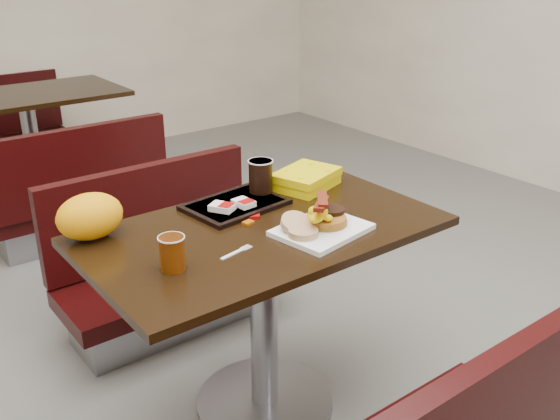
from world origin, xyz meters
TOP-DOWN VIEW (x-y plane):
  - floor at (0.00, 0.00)m, footprint 6.00×7.00m
  - table_near at (0.00, 0.00)m, footprint 1.20×0.70m
  - bench_near_n at (0.00, 0.70)m, footprint 1.00×0.46m
  - table_far at (0.00, 2.60)m, footprint 1.20×0.70m
  - bench_far_s at (0.00, 1.90)m, footprint 1.00×0.46m
  - bench_far_n at (0.00, 3.30)m, footprint 1.00×0.46m
  - platter at (0.13, -0.15)m, footprint 0.33×0.27m
  - pancake_stack at (0.16, -0.14)m, footprint 0.15×0.15m
  - sausage_patty at (0.20, -0.13)m, footprint 0.10×0.10m
  - scrambled_eggs at (0.12, -0.15)m, footprint 0.12×0.11m
  - bacon_strips at (0.13, -0.15)m, footprint 0.19×0.18m
  - muffin_bottom at (0.04, -0.16)m, footprint 0.11×0.11m
  - muffin_top at (0.05, -0.12)m, footprint 0.11×0.11m
  - coffee_cup_near at (-0.39, -0.08)m, footprint 0.09×0.09m
  - fork at (-0.20, -0.11)m, footprint 0.13×0.05m
  - knife at (0.24, -0.16)m, footprint 0.10×0.16m
  - condiment_syrup at (-0.03, 0.05)m, footprint 0.04×0.03m
  - condiment_ketchup at (0.02, 0.08)m, footprint 0.05×0.05m
  - tray at (0.02, 0.20)m, footprint 0.37×0.28m
  - hashbrown_sleeve_left at (-0.05, 0.17)m, footprint 0.09×0.10m
  - hashbrown_sleeve_right at (0.03, 0.16)m, footprint 0.06×0.08m
  - coffee_cup_far at (0.16, 0.24)m, footprint 0.09×0.09m
  - clamshell at (0.36, 0.21)m, footprint 0.29×0.25m
  - paper_bag at (-0.49, 0.27)m, footprint 0.26×0.23m

SIDE VIEW (x-z plane):
  - floor at x=0.00m, z-range -0.01..0.01m
  - bench_near_n at x=0.00m, z-range 0.00..0.72m
  - bench_far_s at x=0.00m, z-range 0.00..0.72m
  - bench_far_n at x=0.00m, z-range 0.00..0.72m
  - table_near at x=0.00m, z-range 0.00..0.75m
  - table_far at x=0.00m, z-range 0.00..0.75m
  - fork at x=-0.20m, z-range 0.75..0.75m
  - knife at x=0.24m, z-range 0.75..0.75m
  - condiment_syrup at x=-0.03m, z-range 0.75..0.76m
  - condiment_ketchup at x=0.02m, z-range 0.75..0.76m
  - tray at x=0.02m, z-range 0.75..0.77m
  - platter at x=0.13m, z-range 0.75..0.77m
  - hashbrown_sleeve_right at x=0.03m, z-range 0.77..0.79m
  - hashbrown_sleeve_left at x=-0.05m, z-range 0.77..0.79m
  - muffin_bottom at x=0.04m, z-range 0.77..0.79m
  - pancake_stack at x=0.16m, z-range 0.77..0.80m
  - clamshell at x=0.36m, z-range 0.75..0.82m
  - muffin_top at x=0.05m, z-range 0.76..0.82m
  - coffee_cup_near at x=-0.39m, z-range 0.75..0.85m
  - sausage_patty at x=0.20m, z-range 0.80..0.81m
  - scrambled_eggs at x=0.12m, z-range 0.80..0.85m
  - paper_bag at x=-0.49m, z-range 0.75..0.90m
  - coffee_cup_far at x=0.16m, z-range 0.77..0.89m
  - bacon_strips at x=0.13m, z-range 0.85..0.86m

